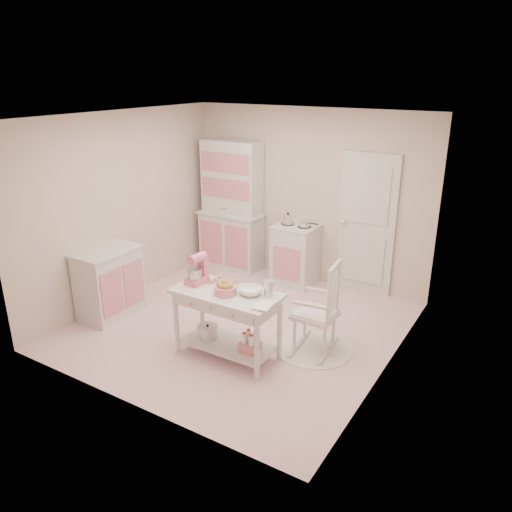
% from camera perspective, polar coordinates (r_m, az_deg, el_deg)
% --- Properties ---
extents(room_shell, '(3.84, 3.84, 2.62)m').
position_cam_1_polar(room_shell, '(5.88, -2.06, 6.35)').
color(room_shell, pink).
rests_on(room_shell, ground).
extents(door, '(0.82, 0.05, 2.04)m').
position_cam_1_polar(door, '(7.27, 12.55, 3.51)').
color(door, silver).
rests_on(door, ground).
extents(hutch, '(1.06, 0.50, 2.08)m').
position_cam_1_polar(hutch, '(8.03, -2.88, 5.73)').
color(hutch, silver).
rests_on(hutch, ground).
extents(stove, '(0.62, 0.57, 0.92)m').
position_cam_1_polar(stove, '(7.58, 4.50, 0.18)').
color(stove, silver).
rests_on(stove, ground).
extents(base_cabinet, '(0.54, 0.84, 0.92)m').
position_cam_1_polar(base_cabinet, '(6.83, -16.43, -2.96)').
color(base_cabinet, silver).
rests_on(base_cabinet, ground).
extents(lace_rug, '(0.92, 0.92, 0.01)m').
position_cam_1_polar(lace_rug, '(6.01, 6.59, -10.41)').
color(lace_rug, white).
rests_on(lace_rug, ground).
extents(rocking_chair, '(0.55, 0.77, 1.10)m').
position_cam_1_polar(rocking_chair, '(5.76, 6.80, -5.75)').
color(rocking_chair, silver).
rests_on(rocking_chair, ground).
extents(work_table, '(1.20, 0.60, 0.80)m').
position_cam_1_polar(work_table, '(5.67, -3.31, -7.79)').
color(work_table, silver).
rests_on(work_table, ground).
extents(stand_mixer, '(0.23, 0.30, 0.34)m').
position_cam_1_polar(stand_mixer, '(5.67, -6.80, -1.53)').
color(stand_mixer, '#E25F87').
rests_on(stand_mixer, work_table).
extents(cookie_tray, '(0.34, 0.24, 0.02)m').
position_cam_1_polar(cookie_tray, '(5.70, -3.60, -3.06)').
color(cookie_tray, silver).
rests_on(cookie_tray, work_table).
extents(bread_basket, '(0.25, 0.25, 0.09)m').
position_cam_1_polar(bread_basket, '(5.42, -3.53, -3.90)').
color(bread_basket, '#CF7787').
rests_on(bread_basket, work_table).
extents(mixing_bowl, '(0.26, 0.26, 0.08)m').
position_cam_1_polar(mixing_bowl, '(5.40, -0.64, -4.02)').
color(mixing_bowl, white).
rests_on(mixing_bowl, work_table).
extents(metal_pitcher, '(0.10, 0.10, 0.17)m').
position_cam_1_polar(metal_pitcher, '(5.36, 1.45, -3.70)').
color(metal_pitcher, silver).
rests_on(metal_pitcher, work_table).
extents(recipe_book, '(0.20, 0.25, 0.02)m').
position_cam_1_polar(recipe_book, '(5.17, -0.03, -5.56)').
color(recipe_book, white).
rests_on(recipe_book, work_table).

